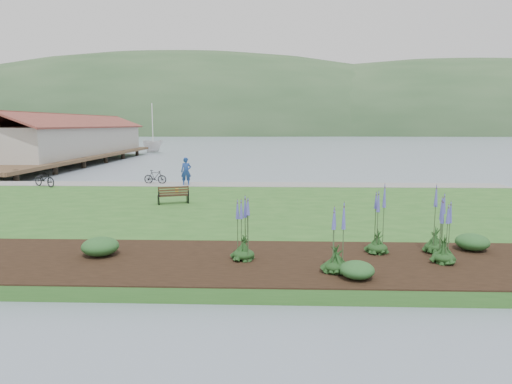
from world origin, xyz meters
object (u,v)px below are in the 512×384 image
park_bench (173,195)px  sailboat (153,153)px  person (186,169)px  bicycle_a (44,179)px

park_bench → sailboat: (-13.21, 46.70, -0.86)m
park_bench → person: bearing=76.1°
bicycle_a → sailboat: size_ratio=0.08×
park_bench → bicycle_a: 11.14m
bicycle_a → sailboat: bearing=35.1°
person → sailboat: sailboat is taller
person → sailboat: size_ratio=0.09×
person → bicycle_a: size_ratio=1.09×
sailboat → park_bench: bearing=-113.6°
park_bench → sailboat: sailboat is taller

